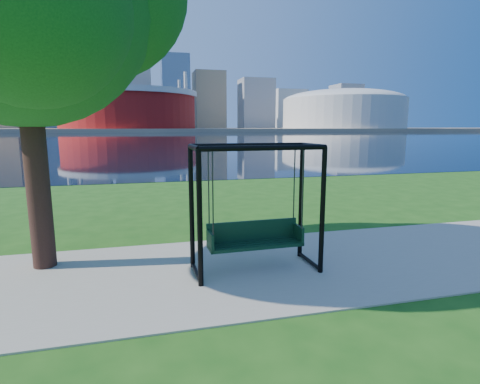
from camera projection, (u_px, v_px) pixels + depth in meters
name	position (u px, v px, depth m)	size (l,w,h in m)	color
ground	(231.00, 262.00, 7.82)	(900.00, 900.00, 0.00)	#1E5114
path	(236.00, 270.00, 7.34)	(120.00, 4.00, 0.03)	#9E937F
river	(150.00, 137.00, 105.20)	(900.00, 180.00, 0.02)	black
far_bank	(146.00, 129.00, 299.81)	(900.00, 228.00, 2.00)	#937F60
stadium	(128.00, 108.00, 227.32)	(83.00, 83.00, 32.00)	maroon
arena	(343.00, 108.00, 262.31)	(84.00, 84.00, 26.56)	beige
skyline	(138.00, 86.00, 305.59)	(392.00, 66.00, 96.50)	gray
swing	(255.00, 211.00, 7.16)	(2.43, 1.10, 2.47)	black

